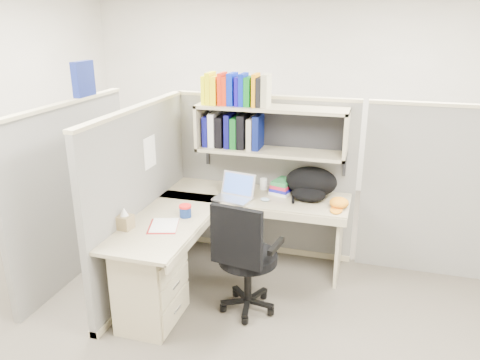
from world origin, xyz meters
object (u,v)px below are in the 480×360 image
(laptop, at_px, (233,188))
(task_chair, at_px, (246,275))
(snack_canister, at_px, (185,211))
(backpack, at_px, (310,184))
(desk, at_px, (182,259))

(laptop, distance_m, task_chair, 0.86)
(snack_canister, bearing_deg, laptop, 60.62)
(laptop, height_order, snack_canister, laptop)
(backpack, xyz_separation_m, snack_canister, (-0.95, -0.72, -0.09))
(desk, relative_size, task_chair, 1.73)
(desk, height_order, laptop, laptop)
(backpack, bearing_deg, desk, -127.21)
(laptop, relative_size, task_chair, 0.33)
(desk, xyz_separation_m, task_chair, (0.53, 0.04, -0.08))
(backpack, height_order, snack_canister, backpack)
(desk, height_order, task_chair, task_chair)
(snack_canister, bearing_deg, backpack, 37.45)
(desk, height_order, backpack, backpack)
(laptop, height_order, backpack, backpack)
(desk, relative_size, laptop, 5.24)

